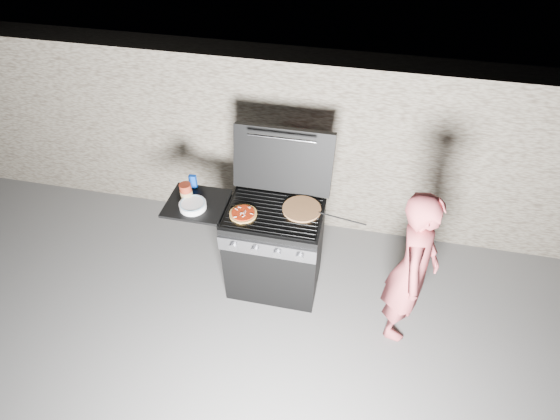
% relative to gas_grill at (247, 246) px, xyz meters
% --- Properties ---
extents(ground, '(50.00, 50.00, 0.00)m').
position_rel_gas_grill_xyz_m(ground, '(0.25, 0.00, -0.46)').
color(ground, '#585655').
extents(stone_wall, '(8.00, 0.35, 1.80)m').
position_rel_gas_grill_xyz_m(stone_wall, '(0.25, 1.05, 0.44)').
color(stone_wall, gray).
rests_on(stone_wall, ground).
extents(gas_grill, '(1.34, 0.79, 0.91)m').
position_rel_gas_grill_xyz_m(gas_grill, '(0.00, 0.00, 0.00)').
color(gas_grill, black).
rests_on(gas_grill, ground).
extents(pizza_topped, '(0.25, 0.25, 0.03)m').
position_rel_gas_grill_xyz_m(pizza_topped, '(0.01, -0.07, 0.47)').
color(pizza_topped, tan).
rests_on(pizza_topped, gas_grill).
extents(pizza_plain, '(0.36, 0.36, 0.02)m').
position_rel_gas_grill_xyz_m(pizza_plain, '(0.47, 0.08, 0.46)').
color(pizza_plain, tan).
rests_on(pizza_plain, gas_grill).
extents(sauce_jar, '(0.11, 0.11, 0.15)m').
position_rel_gas_grill_xyz_m(sauce_jar, '(-0.51, 0.03, 0.52)').
color(sauce_jar, maroon).
rests_on(sauce_jar, gas_grill).
extents(blue_carton, '(0.06, 0.04, 0.13)m').
position_rel_gas_grill_xyz_m(blue_carton, '(-0.51, 0.18, 0.51)').
color(blue_carton, '#0833A0').
rests_on(blue_carton, gas_grill).
extents(plate_stack, '(0.23, 0.23, 0.05)m').
position_rel_gas_grill_xyz_m(plate_stack, '(-0.42, -0.07, 0.47)').
color(plate_stack, white).
rests_on(plate_stack, gas_grill).
extents(person, '(0.43, 0.59, 1.47)m').
position_rel_gas_grill_xyz_m(person, '(1.39, -0.22, 0.28)').
color(person, '#B3474C').
rests_on(person, ground).
extents(tongs, '(0.42, 0.17, 0.09)m').
position_rel_gas_grill_xyz_m(tongs, '(0.78, 0.00, 0.50)').
color(tongs, black).
rests_on(tongs, gas_grill).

